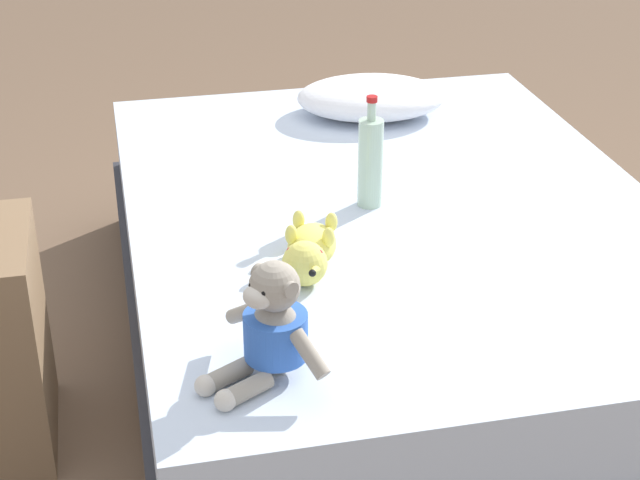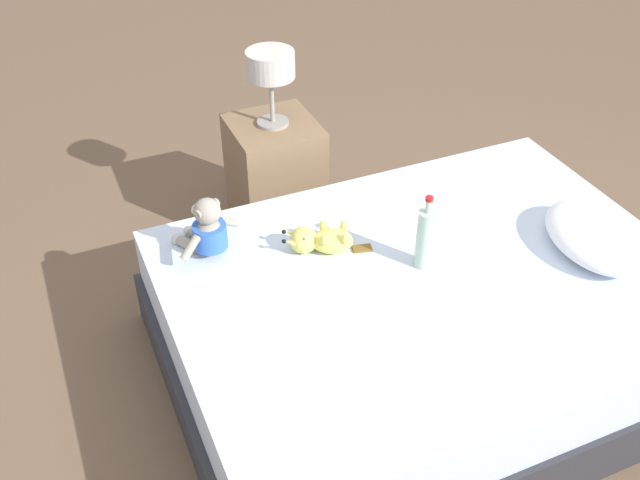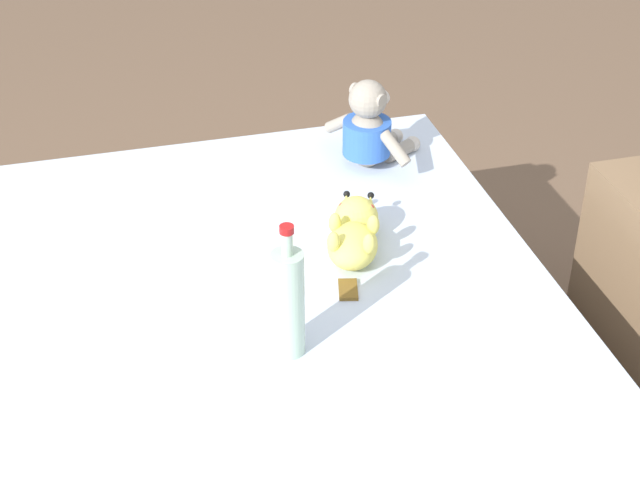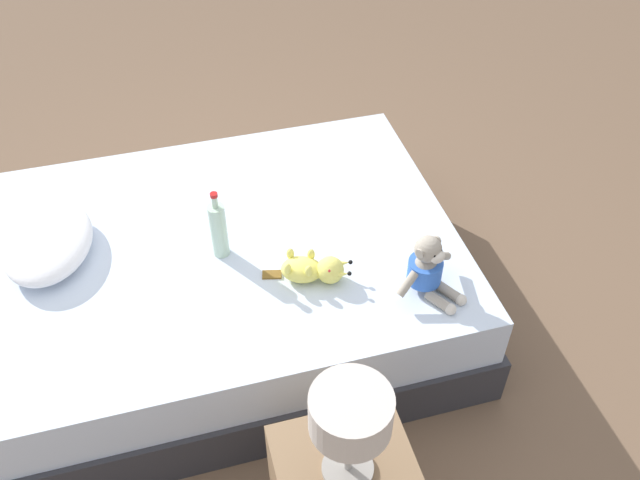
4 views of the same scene
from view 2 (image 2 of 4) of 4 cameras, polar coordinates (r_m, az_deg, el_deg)
name	(u,v)px [view 2 (image 2 of 4)]	position (r m, az deg, el deg)	size (l,w,h in m)	color
ground_plane	(421,362)	(2.87, 7.89, -9.44)	(16.00, 16.00, 0.00)	brown
bed	(426,322)	(2.72, 8.27, -6.33)	(1.38, 1.86, 0.44)	#2D2D33
pillow	(596,236)	(2.81, 20.77, 0.26)	(0.50, 0.38, 0.11)	white
plush_monkey	(207,231)	(2.62, -8.80, 0.71)	(0.25, 0.26, 0.24)	#9E9384
plush_yellow_creature	(320,240)	(2.62, 0.00, 0.00)	(0.18, 0.32, 0.10)	#EAE066
glass_bottle	(424,238)	(2.54, 8.17, 0.14)	(0.06, 0.06, 0.29)	#B2D1B7
nightstand	(275,176)	(3.39, -3.52, 5.04)	(0.38, 0.38, 0.54)	#846647
bedside_lamp	(270,68)	(3.14, -3.89, 13.25)	(0.21, 0.21, 0.34)	gray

